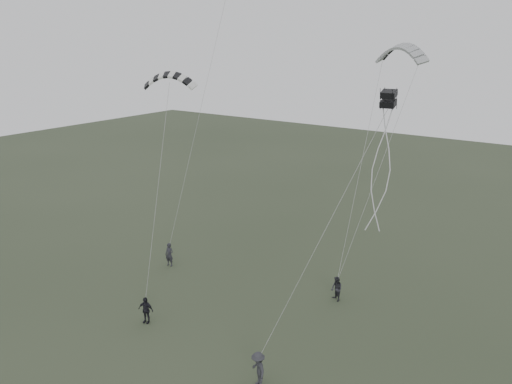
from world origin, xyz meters
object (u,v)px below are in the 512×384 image
Objects in this scene: flyer_center at (146,310)px; kite_box at (389,99)px; flyer_right at (337,289)px; kite_striped at (169,75)px; flyer_left at (169,255)px; kite_pale_large at (401,46)px; flyer_far at (258,369)px.

flyer_center is 18.58m from kite_box.
kite_striped is at bearing -130.59° from flyer_right.
flyer_left is 0.47× the size of kite_pale_large.
kite_box is at bearing -16.45° from flyer_left.
kite_striped is (-11.40, 6.42, 13.42)m from flyer_far.
flyer_left reaches higher than flyer_right.
kite_striped is 4.58× the size of kite_box.
kite_box is (12.36, 4.85, 13.00)m from flyer_center.
flyer_far is at bearing -58.34° from kite_striped.
kite_box is at bearing 93.57° from flyer_far.
flyer_right is 2.29× the size of kite_box.
kite_pale_large is at bearing 43.13° from flyer_center.
flyer_left is at bearing 122.50° from kite_striped.
kite_box is (16.85, -1.77, 12.94)m from flyer_left.
kite_box is at bearing -51.38° from kite_pale_large.
flyer_far is 14.54m from kite_box.
flyer_left is 2.48× the size of kite_box.
kite_pale_large is 5.27× the size of kite_box.
flyer_right is at bearing 127.16° from kite_box.
kite_pale_large reaches higher than kite_box.
flyer_left is 13.01m from flyer_right.
kite_striped is at bearing 98.81° from flyer_center.
flyer_right is (12.79, 2.42, -0.07)m from flyer_left.
kite_striped reaches higher than flyer_center.
flyer_left is 21.32m from kite_box.
kite_striped reaches higher than flyer_right.
flyer_center is at bearing -101.07° from flyer_right.
kite_striped is (1.97, -1.07, 13.45)m from flyer_left.
flyer_right is at bearing -11.04° from kite_striped.
flyer_left is 0.97× the size of flyer_far.
flyer_right is at bearing 0.27° from flyer_left.
kite_pale_large reaches higher than flyer_right.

